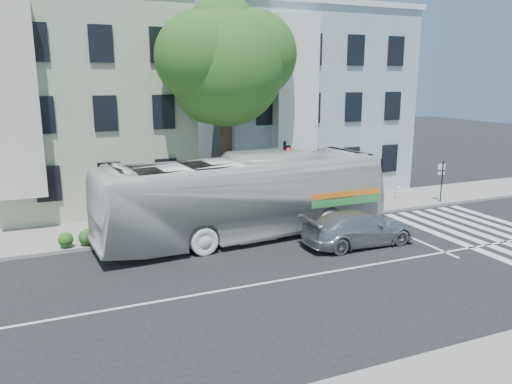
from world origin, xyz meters
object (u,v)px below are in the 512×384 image
fire_hydrant (398,192)px  traffic_signal (285,172)px  bus (246,196)px  sedan (358,228)px

fire_hydrant → traffic_signal: bearing=-166.5°
bus → sedan: (4.03, -2.94, -1.15)m
bus → traffic_signal: bearing=-76.8°
fire_hydrant → bus: bearing=-165.6°
traffic_signal → fire_hydrant: traffic_signal is taller
traffic_signal → fire_hydrant: bearing=29.1°
sedan → bus: bearing=53.9°
bus → fire_hydrant: size_ratio=17.39×
traffic_signal → fire_hydrant: size_ratio=5.35×
bus → traffic_signal: (2.32, 0.74, 0.80)m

